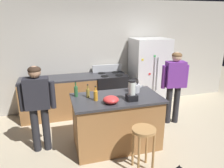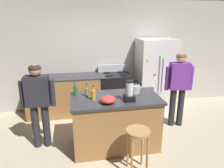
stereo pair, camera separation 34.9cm
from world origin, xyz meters
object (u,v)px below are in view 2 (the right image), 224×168
stove_range (115,92)px  mixing_bowl (108,100)px  bottle_soda (93,95)px  bottle_vinegar (87,92)px  refrigerator (155,75)px  tea_kettle (135,88)px  blender_appliance (129,93)px  kitchen_island (115,122)px  person_by_sink_right (179,83)px  bar_stool (138,140)px  person_by_island_left (38,99)px  bottle_olive_oil (75,90)px

stove_range → mixing_bowl: stove_range is taller
bottle_soda → bottle_vinegar: bearing=119.0°
refrigerator → mixing_bowl: 2.29m
tea_kettle → mixing_bowl: bearing=-144.9°
bottle_soda → tea_kettle: size_ratio=0.93×
stove_range → blender_appliance: size_ratio=3.26×
kitchen_island → bottle_soda: (-0.38, -0.05, 0.57)m
bottle_vinegar → mixing_bowl: 0.47m
refrigerator → person_by_sink_right: refrigerator is taller
mixing_bowl → bar_stool: bearing=-54.9°
person_by_island_left → kitchen_island: bearing=-10.1°
bar_stool → bottle_olive_oil: bottle_olive_oil is taller
person_by_sink_right → bottle_olive_oil: (-2.14, -0.28, 0.09)m
bar_stool → mixing_bowl: (-0.36, 0.51, 0.46)m
refrigerator → bottle_olive_oil: bearing=-147.8°
refrigerator → tea_kettle: (-0.93, -1.32, 0.14)m
refrigerator → bar_stool: bearing=-117.0°
kitchen_island → mixing_bowl: 0.60m
person_by_island_left → tea_kettle: size_ratio=5.59×
kitchen_island → refrigerator: size_ratio=0.87×
stove_range → tea_kettle: (0.09, -1.35, 0.54)m
bottle_olive_oil → tea_kettle: size_ratio=1.00×
bar_stool → bottle_olive_oil: bearing=131.7°
person_by_island_left → bottle_soda: size_ratio=6.02×
blender_appliance → bottle_vinegar: 0.76m
refrigerator → blender_appliance: 2.06m
stove_range → bottle_soda: bearing=-113.7°
stove_range → blender_appliance: bearing=-93.7°
bottle_soda → bottle_olive_oil: bearing=136.0°
refrigerator → person_by_island_left: 2.94m
stove_range → bar_stool: stove_range is taller
person_by_island_left → bottle_vinegar: 0.85m
refrigerator → person_by_sink_right: (0.13, -0.98, 0.07)m
person_by_island_left → refrigerator: bearing=25.5°
bar_stool → tea_kettle: (0.21, 0.92, 0.48)m
person_by_sink_right → refrigerator: bearing=97.5°
person_by_island_left → mixing_bowl: 1.24m
mixing_bowl → bottle_olive_oil: bearing=137.7°
refrigerator → bottle_soda: bearing=-138.0°
stove_range → bottle_vinegar: bearing=-119.5°
bottle_vinegar → person_by_island_left: bearing=173.0°
refrigerator → tea_kettle: refrigerator is taller
stove_range → person_by_sink_right: size_ratio=0.71×
refrigerator → bottle_soda: (-1.72, -1.55, 0.15)m
bar_stool → kitchen_island: bearing=104.6°
bar_stool → mixing_bowl: bearing=125.1°
refrigerator → bottle_vinegar: bearing=-143.0°
stove_range → blender_appliance: 1.83m
kitchen_island → blender_appliance: size_ratio=4.47×
kitchen_island → bar_stool: 0.77m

